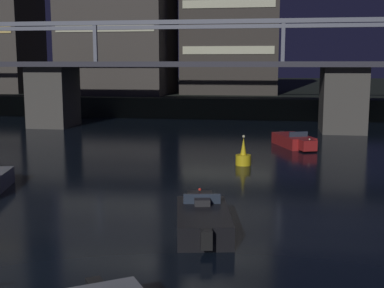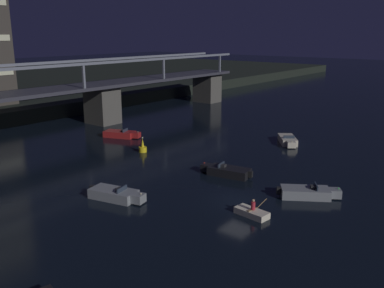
{
  "view_description": "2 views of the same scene",
  "coord_description": "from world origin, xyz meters",
  "px_view_note": "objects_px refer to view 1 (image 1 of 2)",
  "views": [
    {
      "loc": [
        7.06,
        -13.1,
        5.84
      ],
      "look_at": [
        2.72,
        14.9,
        1.4
      ],
      "focal_mm": 48.23,
      "sensor_mm": 36.0,
      "label": 1
    },
    {
      "loc": [
        -27.15,
        -17.05,
        13.2
      ],
      "look_at": [
        4.46,
        8.34,
        2.49
      ],
      "focal_mm": 39.49,
      "sensor_mm": 36.0,
      "label": 2
    }
  ],
  "objects_px": {
    "speedboat_mid_right": "(203,219)",
    "river_bridge": "(192,82)",
    "channel_buoy": "(243,157)",
    "speedboat_near_left": "(295,141)"
  },
  "relations": [
    {
      "from": "speedboat_mid_right",
      "to": "channel_buoy",
      "type": "height_order",
      "value": "channel_buoy"
    },
    {
      "from": "river_bridge",
      "to": "channel_buoy",
      "type": "height_order",
      "value": "river_bridge"
    },
    {
      "from": "speedboat_near_left",
      "to": "channel_buoy",
      "type": "bearing_deg",
      "value": -113.92
    },
    {
      "from": "river_bridge",
      "to": "speedboat_mid_right",
      "type": "height_order",
      "value": "river_bridge"
    },
    {
      "from": "river_bridge",
      "to": "channel_buoy",
      "type": "xyz_separation_m",
      "value": [
        5.5,
        -16.01,
        -3.72
      ]
    },
    {
      "from": "speedboat_near_left",
      "to": "speedboat_mid_right",
      "type": "bearing_deg",
      "value": -101.58
    },
    {
      "from": "speedboat_near_left",
      "to": "river_bridge",
      "type": "bearing_deg",
      "value": 134.85
    },
    {
      "from": "speedboat_near_left",
      "to": "channel_buoy",
      "type": "relative_size",
      "value": 2.89
    },
    {
      "from": "speedboat_mid_right",
      "to": "river_bridge",
      "type": "bearing_deg",
      "value": 99.59
    },
    {
      "from": "river_bridge",
      "to": "channel_buoy",
      "type": "distance_m",
      "value": 17.34
    }
  ]
}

